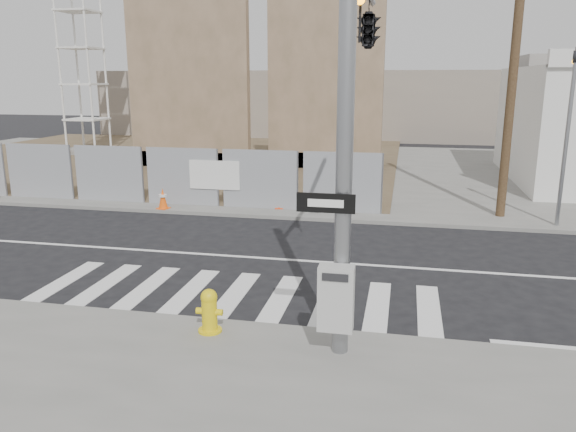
% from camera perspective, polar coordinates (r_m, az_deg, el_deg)
% --- Properties ---
extents(ground, '(100.00, 100.00, 0.00)m').
position_cam_1_polar(ground, '(14.33, -2.46, -4.31)').
color(ground, black).
rests_on(ground, ground).
extents(sidewalk_far, '(50.00, 20.00, 0.12)m').
position_cam_1_polar(sidewalk_far, '(27.75, 4.68, 4.66)').
color(sidewalk_far, slate).
rests_on(sidewalk_far, ground).
extents(signal_pole, '(0.96, 5.87, 7.00)m').
position_cam_1_polar(signal_pole, '(11.18, 7.51, 15.37)').
color(signal_pole, gray).
rests_on(signal_pole, sidewalk_near).
extents(far_signal_pole, '(0.16, 0.20, 5.60)m').
position_cam_1_polar(far_signal_pole, '(18.40, 26.71, 9.34)').
color(far_signal_pole, gray).
rests_on(far_signal_pole, sidewalk_far).
extents(chain_link_fence, '(24.60, 0.04, 2.00)m').
position_cam_1_polar(chain_link_fence, '(22.83, -24.31, 4.19)').
color(chain_link_fence, gray).
rests_on(chain_link_fence, sidewalk_far).
extents(concrete_wall_left, '(6.00, 1.30, 8.00)m').
position_cam_1_polar(concrete_wall_left, '(28.27, -9.94, 11.44)').
color(concrete_wall_left, brown).
rests_on(concrete_wall_left, sidewalk_far).
extents(concrete_wall_right, '(5.50, 1.30, 8.00)m').
position_cam_1_polar(concrete_wall_right, '(27.57, 3.79, 11.55)').
color(concrete_wall_right, brown).
rests_on(concrete_wall_right, sidewalk_far).
extents(utility_pole_right, '(1.60, 0.28, 10.00)m').
position_cam_1_polar(utility_pole_right, '(18.96, 22.07, 15.11)').
color(utility_pole_right, '#4E3B24').
rests_on(utility_pole_right, sidewalk_far).
extents(fire_hydrant, '(0.48, 0.44, 0.79)m').
position_cam_1_polar(fire_hydrant, '(10.03, -7.99, -9.51)').
color(fire_hydrant, yellow).
rests_on(fire_hydrant, sidewalk_near).
extents(traffic_cone_c, '(0.44, 0.44, 0.71)m').
position_cam_1_polar(traffic_cone_c, '(19.58, -12.59, 1.72)').
color(traffic_cone_c, '#FF580D').
rests_on(traffic_cone_c, sidewalk_far).
extents(traffic_cone_d, '(0.44, 0.44, 0.70)m').
position_cam_1_polar(traffic_cone_d, '(19.19, -0.83, 1.81)').
color(traffic_cone_d, '#F13C0C').
rests_on(traffic_cone_d, sidewalk_far).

